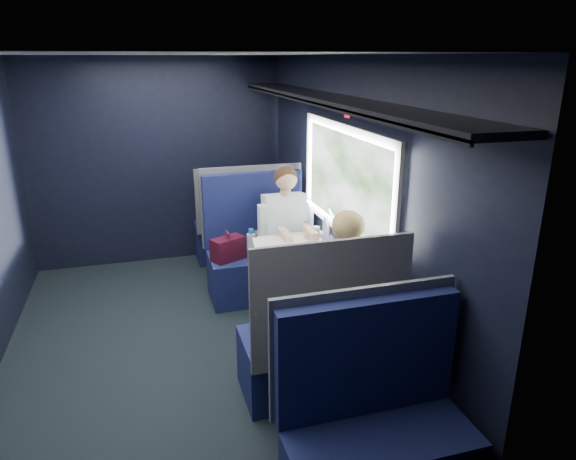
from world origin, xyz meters
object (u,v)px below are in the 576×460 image
object	(u,v)px
seat_bay_near	(257,254)
woman	(343,288)
laptop	(328,235)
seat_bay_far	(317,343)
bottle_small	(326,229)
seat_row_back	(376,434)
table	(303,261)
man	(287,229)
seat_row_front	(240,227)
cup	(316,231)

from	to	relation	value
seat_bay_near	woman	distance (m)	1.63
woman	laptop	world-z (taller)	woman
seat_bay_near	woman	world-z (taller)	woman
seat_bay_far	bottle_small	bearing A→B (deg)	67.20
seat_bay_far	bottle_small	xyz separation A→B (m)	(0.48, 1.14, 0.42)
laptop	bottle_small	distance (m)	0.10
seat_bay_far	seat_row_back	xyz separation A→B (m)	(0.00, -0.92, -0.00)
seat_bay_near	bottle_small	world-z (taller)	seat_bay_near
table	seat_bay_far	world-z (taller)	seat_bay_far
seat_bay_near	man	bearing A→B (deg)	-33.21
seat_row_front	seat_row_back	xyz separation A→B (m)	(0.00, -3.59, 0.00)
man	woman	bearing A→B (deg)	-90.00
seat_bay_far	bottle_small	size ratio (longest dim) A/B	6.04
seat_bay_far	woman	world-z (taller)	woman
seat_row_front	woman	world-z (taller)	woman
seat_bay_near	man	distance (m)	0.43
seat_bay_near	laptop	size ratio (longest dim) A/B	3.25
seat_bay_near	woman	size ratio (longest dim) A/B	0.95
seat_row_back	bottle_small	distance (m)	2.16
seat_bay_far	seat_row_front	bearing A→B (deg)	90.00
seat_bay_far	seat_row_back	world-z (taller)	seat_bay_far
seat_bay_near	woman	bearing A→B (deg)	-80.60
table	man	size ratio (longest dim) A/B	0.76
seat_row_back	man	bearing A→B (deg)	84.28
seat_bay_far	man	bearing A→B (deg)	80.97
table	woman	bearing A→B (deg)	-84.55
seat_bay_far	man	xyz separation A→B (m)	(0.25, 1.57, 0.30)
seat_row_front	bottle_small	world-z (taller)	seat_row_front
man	woman	world-z (taller)	same
man	laptop	size ratio (longest dim) A/B	3.41
bottle_small	cup	xyz separation A→B (m)	(-0.06, 0.10, -0.05)
bottle_small	seat_row_front	bearing A→B (deg)	107.43
seat_row_front	man	bearing A→B (deg)	-77.17
seat_row_front	laptop	xyz separation A→B (m)	(0.46, -1.63, 0.40)
woman	seat_row_front	bearing A→B (deg)	95.70
seat_row_front	bottle_small	distance (m)	1.66
seat_bay_near	bottle_small	xyz separation A→B (m)	(0.49, -0.60, 0.41)
bottle_small	table	bearing A→B (deg)	-138.08
seat_row_back	laptop	world-z (taller)	seat_row_back
table	seat_bay_near	xyz separation A→B (m)	(-0.19, 0.87, -0.24)
table	seat_bay_far	xyz separation A→B (m)	(-0.18, -0.87, -0.25)
seat_bay_far	cup	bearing A→B (deg)	71.14
seat_row_back	seat_bay_near	bearing A→B (deg)	90.24
table	seat_bay_far	bearing A→B (deg)	-101.78
seat_row_back	seat_row_front	bearing A→B (deg)	90.00
seat_bay_far	bottle_small	world-z (taller)	seat_bay_far
table	seat_row_back	world-z (taller)	seat_row_back
cup	table	bearing A→B (deg)	-123.42
seat_bay_near	man	xyz separation A→B (m)	(0.26, -0.17, 0.30)
seat_row_back	laptop	distance (m)	2.06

